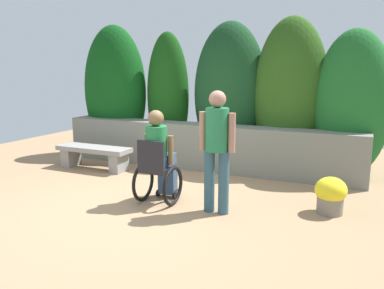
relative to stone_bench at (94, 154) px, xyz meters
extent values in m
plane|color=#9C7B58|center=(1.88, -1.32, -0.29)|extent=(11.35, 11.35, 0.00)
cube|color=slate|center=(1.88, 0.87, 0.14)|extent=(5.85, 0.48, 0.86)
ellipsoid|color=#0E4815|center=(-0.40, 1.32, 1.12)|extent=(1.46, 1.02, 2.82)
ellipsoid|color=#144712|center=(0.83, 1.47, 1.04)|extent=(0.93, 0.65, 2.65)
ellipsoid|color=#17411F|center=(2.18, 1.55, 1.11)|extent=(1.46, 1.02, 2.80)
ellipsoid|color=#2A5318|center=(3.38, 1.47, 1.12)|extent=(1.35, 0.95, 2.82)
ellipsoid|color=#1D6225|center=(4.44, 1.38, 0.99)|extent=(1.29, 0.90, 2.56)
cube|color=gray|center=(-0.57, 0.00, -0.11)|extent=(0.20, 0.37, 0.35)
cube|color=gray|center=(0.57, 0.00, -0.11)|extent=(0.20, 0.37, 0.35)
cube|color=gray|center=(0.00, 0.00, 0.10)|extent=(1.49, 0.44, 0.09)
cube|color=black|center=(2.06, -1.19, 0.21)|extent=(0.40, 0.40, 0.06)
cube|color=black|center=(2.06, -1.37, 0.44)|extent=(0.40, 0.04, 0.40)
cube|color=black|center=(2.06, -0.87, -0.19)|extent=(0.28, 0.12, 0.03)
torus|color=black|center=(1.82, -1.19, -0.01)|extent=(0.05, 0.56, 0.56)
torus|color=black|center=(2.30, -1.19, -0.01)|extent=(0.05, 0.56, 0.56)
cylinder|color=black|center=(1.92, -0.94, -0.24)|extent=(0.03, 0.10, 0.10)
cylinder|color=black|center=(2.20, -0.94, -0.24)|extent=(0.03, 0.10, 0.10)
cube|color=#365070|center=(2.06, -1.09, 0.32)|extent=(0.30, 0.40, 0.16)
cube|color=#365070|center=(2.06, -0.89, -0.02)|extent=(0.26, 0.14, 0.43)
cylinder|color=#22773F|center=(2.06, -1.21, 0.57)|extent=(0.30, 0.30, 0.50)
cylinder|color=brown|center=(1.87, -1.15, 0.49)|extent=(0.08, 0.08, 0.40)
cylinder|color=brown|center=(2.25, -1.15, 0.49)|extent=(0.08, 0.08, 0.40)
sphere|color=brown|center=(2.06, -1.21, 0.93)|extent=(0.22, 0.22, 0.22)
cylinder|color=#305464|center=(2.85, -1.19, 0.13)|extent=(0.14, 0.14, 0.84)
cylinder|color=#305464|center=(3.05, -1.19, 0.13)|extent=(0.14, 0.14, 0.84)
cylinder|color=#247546|center=(2.95, -1.19, 0.83)|extent=(0.30, 0.30, 0.56)
cylinder|color=#A5725D|center=(2.75, -1.19, 0.80)|extent=(0.09, 0.09, 0.50)
cylinder|color=#A5725D|center=(3.15, -1.19, 0.80)|extent=(0.09, 0.09, 0.50)
sphere|color=#A5725D|center=(2.95, -1.19, 1.22)|extent=(0.22, 0.22, 0.22)
cylinder|color=slate|center=(4.33, -0.61, -0.17)|extent=(0.34, 0.34, 0.23)
ellipsoid|color=#297C31|center=(4.33, -0.61, -0.02)|extent=(0.37, 0.37, 0.12)
ellipsoid|color=yellow|center=(4.33, -0.61, 0.03)|extent=(0.41, 0.41, 0.34)
camera|label=1|loc=(4.64, -5.74, 1.58)|focal=35.83mm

